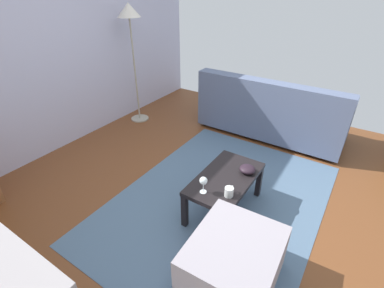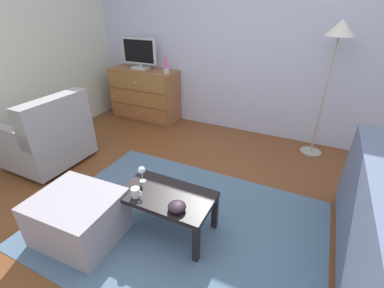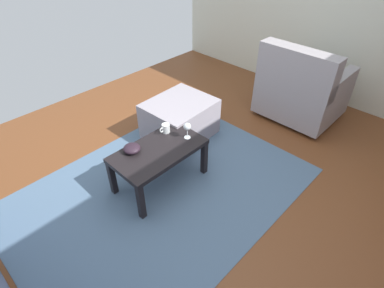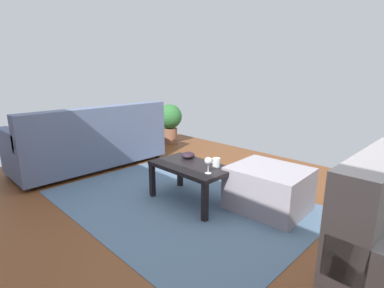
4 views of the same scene
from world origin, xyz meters
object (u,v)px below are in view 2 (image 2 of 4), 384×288
object	(u,v)px
armchair	(49,138)
tv	(139,53)
standing_lamp	(338,42)
lava_lamp	(166,64)
mug	(136,192)
ottoman	(79,217)
coffee_table	(167,199)
dresser	(145,95)
bowl_decorative	(177,207)
wine_glass	(142,171)

from	to	relation	value
armchair	tv	bearing A→B (deg)	85.57
standing_lamp	lava_lamp	bearing A→B (deg)	179.88
mug	standing_lamp	xyz separation A→B (m)	(1.31, 2.25, 1.02)
ottoman	standing_lamp	xyz separation A→B (m)	(1.75, 2.52, 1.25)
ottoman	standing_lamp	world-z (taller)	standing_lamp
tv	lava_lamp	bearing A→B (deg)	-7.01
coffee_table	ottoman	world-z (taller)	ottoman
mug	standing_lamp	world-z (taller)	standing_lamp
armchair	ottoman	size ratio (longest dim) A/B	1.32
dresser	bowl_decorative	size ratio (longest dim) A/B	7.97
bowl_decorative	ottoman	xyz separation A→B (m)	(-0.84, -0.28, -0.22)
wine_glass	standing_lamp	xyz separation A→B (m)	(1.39, 2.04, 0.95)
mug	wine_glass	bearing A→B (deg)	110.92
armchair	ottoman	xyz separation A→B (m)	(1.27, -0.75, -0.16)
bowl_decorative	wine_glass	bearing A→B (deg)	157.02
lava_lamp	armchair	bearing A→B (deg)	-111.26
tv	standing_lamp	world-z (taller)	standing_lamp
coffee_table	wine_glass	bearing A→B (deg)	167.32
lava_lamp	standing_lamp	distance (m)	2.37
lava_lamp	ottoman	distance (m)	2.72
mug	armchair	size ratio (longest dim) A/B	0.12
coffee_table	mug	bearing A→B (deg)	-146.93
lava_lamp	wine_glass	xyz separation A→B (m)	(0.94, -2.05, -0.50)
tv	ottoman	distance (m)	2.97
dresser	wine_glass	world-z (taller)	dresser
tv	standing_lamp	distance (m)	2.89
lava_lamp	coffee_table	world-z (taller)	lava_lamp
lava_lamp	bowl_decorative	bearing A→B (deg)	-57.90
tv	dresser	bearing A→B (deg)	-24.88
ottoman	coffee_table	bearing A→B (deg)	32.15
mug	lava_lamp	bearing A→B (deg)	114.25
lava_lamp	bowl_decorative	size ratio (longest dim) A/B	2.20
wine_glass	armchair	bearing A→B (deg)	170.52
wine_glass	standing_lamp	bearing A→B (deg)	55.79
tv	mug	bearing A→B (deg)	-56.04
dresser	tv	size ratio (longest dim) A/B	1.92
armchair	ottoman	distance (m)	1.48
lava_lamp	mug	bearing A→B (deg)	-65.75
lava_lamp	bowl_decorative	distance (m)	2.72
standing_lamp	armchair	bearing A→B (deg)	-149.58
tv	ottoman	bearing A→B (deg)	-66.60
tv	coffee_table	bearing A→B (deg)	-50.80
lava_lamp	standing_lamp	bearing A→B (deg)	-0.12
tv	standing_lamp	size ratio (longest dim) A/B	0.36
lava_lamp	wine_glass	world-z (taller)	lava_lamp
ottoman	tv	bearing A→B (deg)	113.40
mug	bowl_decorative	size ratio (longest dim) A/B	0.76
dresser	lava_lamp	size ratio (longest dim) A/B	3.61
wine_glass	tv	bearing A→B (deg)	125.06
mug	ottoman	world-z (taller)	mug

